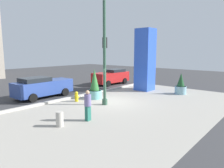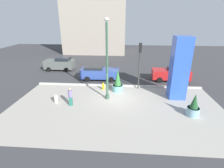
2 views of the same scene
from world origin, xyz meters
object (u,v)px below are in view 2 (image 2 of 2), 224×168
object	(u,v)px
car_far_lane	(60,64)
pedestrian_on_sidewalk	(70,96)
car_passing_lane	(99,73)
car_intersection	(171,74)
art_pillar_blue	(179,68)
potted_plant_near_right	(194,107)
potted_plant_mid_plaza	(118,83)
concrete_bollard	(56,99)
traffic_light_corner	(140,59)
fire_hydrant	(103,86)
lamp_post	(107,62)

from	to	relation	value
car_far_lane	pedestrian_on_sidewalk	xyz separation A→B (m)	(4.74, -10.54, -0.02)
car_passing_lane	car_intersection	world-z (taller)	car_passing_lane
art_pillar_blue	potted_plant_near_right	distance (m)	3.98
car_intersection	car_far_lane	size ratio (longest dim) A/B	1.08
potted_plant_near_right	pedestrian_on_sidewalk	xyz separation A→B (m)	(-9.89, 0.92, 0.19)
potted_plant_mid_plaza	car_far_lane	size ratio (longest dim) A/B	0.56
art_pillar_blue	concrete_bollard	bearing A→B (deg)	-169.68
art_pillar_blue	potted_plant_mid_plaza	size ratio (longest dim) A/B	2.47
potted_plant_near_right	car_far_lane	world-z (taller)	car_far_lane
potted_plant_near_right	traffic_light_corner	distance (m)	6.98
concrete_bollard	traffic_light_corner	bearing A→B (deg)	27.47
traffic_light_corner	car_passing_lane	size ratio (longest dim) A/B	1.04
fire_hydrant	car_passing_lane	xyz separation A→B (m)	(-0.84, 3.12, 0.49)
lamp_post	fire_hydrant	distance (m)	3.87
car_intersection	car_far_lane	xyz separation A→B (m)	(-14.86, 3.41, 0.08)
lamp_post	pedestrian_on_sidewalk	distance (m)	4.26
potted_plant_mid_plaza	art_pillar_blue	bearing A→B (deg)	-10.39
potted_plant_mid_plaza	potted_plant_near_right	distance (m)	7.43
traffic_light_corner	potted_plant_near_right	bearing A→B (deg)	-53.78
concrete_bollard	car_far_lane	world-z (taller)	car_far_lane
potted_plant_mid_plaza	car_intersection	world-z (taller)	potted_plant_mid_plaza
fire_hydrant	car_intersection	bearing A→B (deg)	23.45
potted_plant_mid_plaza	car_passing_lane	xyz separation A→B (m)	(-2.39, 3.45, -0.07)
lamp_post	traffic_light_corner	xyz separation A→B (m)	(3.03, 2.76, -0.27)
lamp_post	traffic_light_corner	world-z (taller)	lamp_post
potted_plant_near_right	traffic_light_corner	bearing A→B (deg)	126.22
fire_hydrant	pedestrian_on_sidewalk	xyz separation A→B (m)	(-2.34, -3.76, 0.54)
lamp_post	pedestrian_on_sidewalk	size ratio (longest dim) A/B	4.35
art_pillar_blue	car_passing_lane	xyz separation A→B (m)	(-7.96, 4.47, -1.98)
fire_hydrant	car_intersection	world-z (taller)	car_intersection
lamp_post	car_far_lane	xyz separation A→B (m)	(-7.75, 8.97, -2.56)
fire_hydrant	potted_plant_mid_plaza	bearing A→B (deg)	-11.74
lamp_post	car_far_lane	bearing A→B (deg)	130.84
traffic_light_corner	fire_hydrant	bearing A→B (deg)	-171.18
car_passing_lane	potted_plant_mid_plaza	bearing A→B (deg)	-55.30
car_far_lane	pedestrian_on_sidewalk	distance (m)	11.56
traffic_light_corner	car_passing_lane	distance (m)	5.72
pedestrian_on_sidewalk	car_passing_lane	bearing A→B (deg)	77.73
art_pillar_blue	car_far_lane	world-z (taller)	art_pillar_blue
lamp_post	car_intersection	distance (m)	9.40
lamp_post	art_pillar_blue	size ratio (longest dim) A/B	1.26
potted_plant_mid_plaza	potted_plant_near_right	bearing A→B (deg)	-35.97
pedestrian_on_sidewalk	concrete_bollard	bearing A→B (deg)	164.08
concrete_bollard	traffic_light_corner	distance (m)	8.94
car_passing_lane	pedestrian_on_sidewalk	size ratio (longest dim) A/B	2.81
traffic_light_corner	car_passing_lane	xyz separation A→B (m)	(-4.54, 2.55, -2.36)
fire_hydrant	pedestrian_on_sidewalk	distance (m)	4.46
potted_plant_mid_plaza	car_far_lane	xyz separation A→B (m)	(-8.63, 7.10, 0.01)
car_passing_lane	pedestrian_on_sidewalk	distance (m)	7.04
pedestrian_on_sidewalk	car_far_lane	bearing A→B (deg)	114.24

